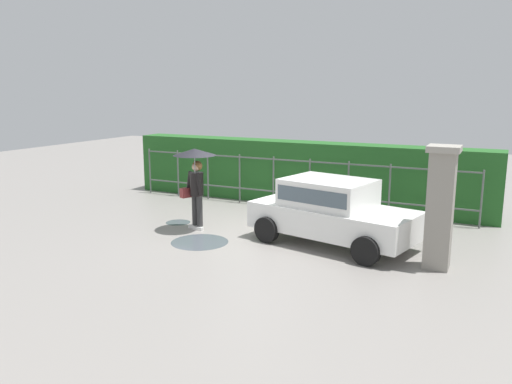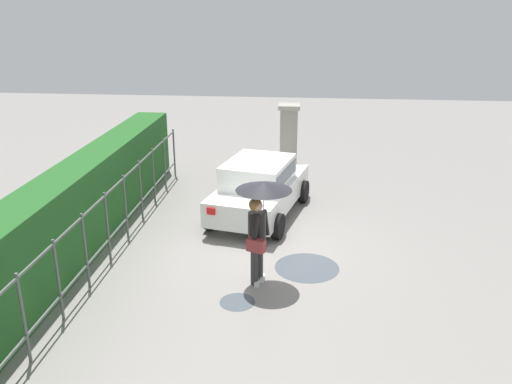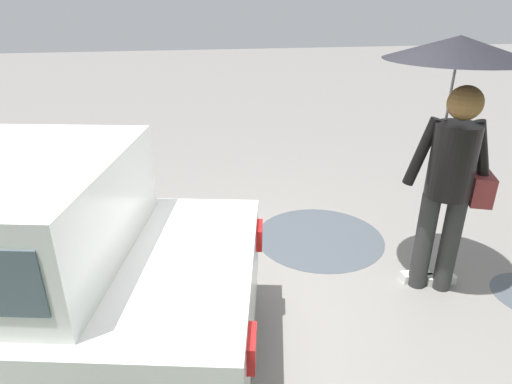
% 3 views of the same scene
% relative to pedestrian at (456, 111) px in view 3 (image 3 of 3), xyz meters
% --- Properties ---
extents(ground_plane, '(40.00, 40.00, 0.00)m').
position_rel_pedestrian_xyz_m(ground_plane, '(1.27, 0.12, -1.52)').
color(ground_plane, gray).
extents(pedestrian, '(1.05, 1.05, 2.05)m').
position_rel_pedestrian_xyz_m(pedestrian, '(0.00, 0.00, 0.00)').
color(pedestrian, '#333333').
rests_on(pedestrian, ground).
extents(puddle_near, '(1.33, 1.33, 0.00)m').
position_rel_pedestrian_xyz_m(puddle_near, '(0.66, -0.90, -1.52)').
color(puddle_near, '#4C545B').
rests_on(puddle_near, ground).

